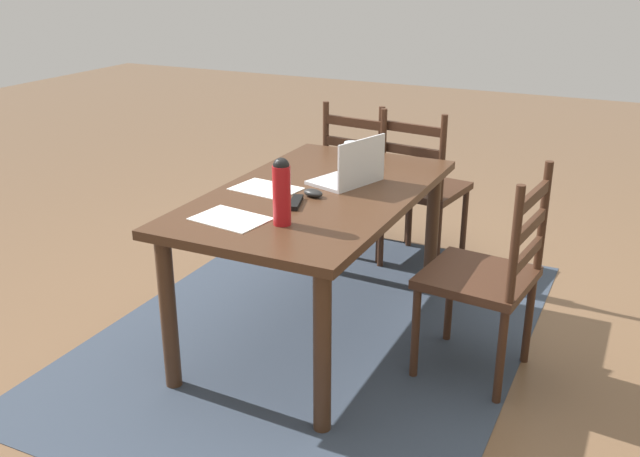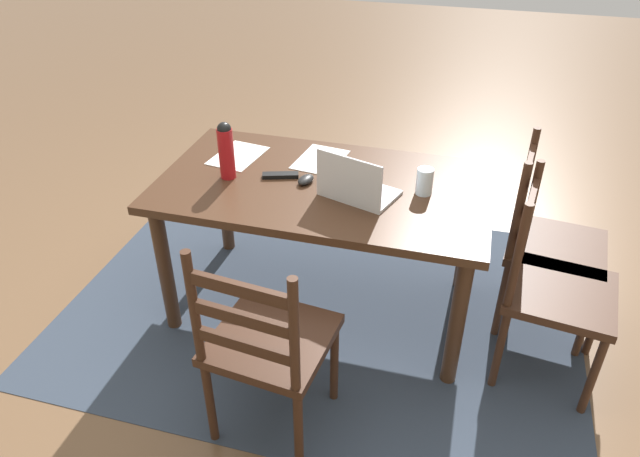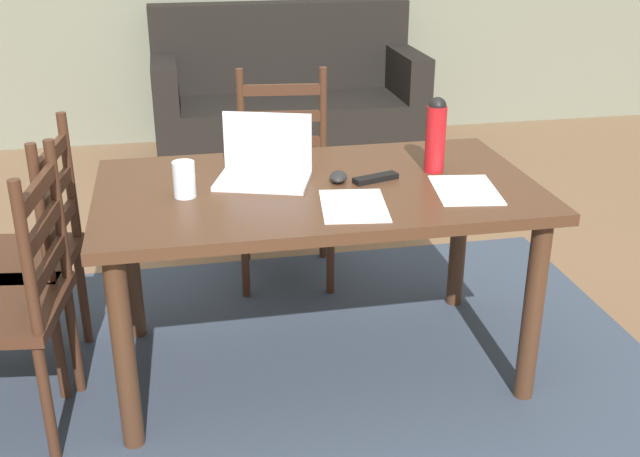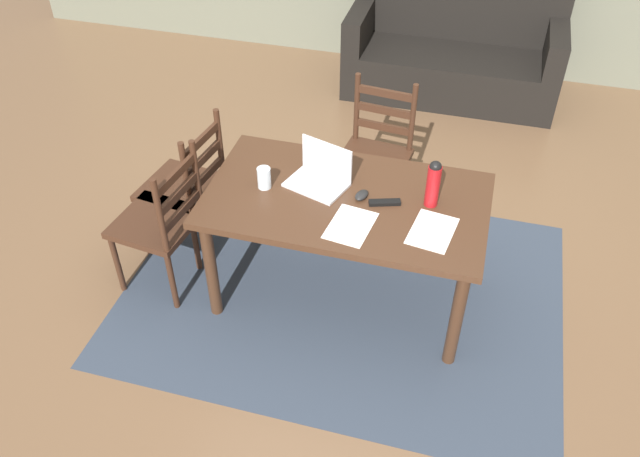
% 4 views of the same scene
% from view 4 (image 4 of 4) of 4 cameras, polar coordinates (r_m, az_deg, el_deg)
% --- Properties ---
extents(ground_plane, '(14.00, 14.00, 0.00)m').
position_cam_4_polar(ground_plane, '(4.07, 2.02, -5.43)').
color(ground_plane, brown).
extents(area_rug, '(2.61, 1.93, 0.01)m').
position_cam_4_polar(area_rug, '(4.07, 2.02, -5.40)').
color(area_rug, '#333D4C').
rests_on(area_rug, ground).
extents(dining_table, '(1.53, 0.87, 0.73)m').
position_cam_4_polar(dining_table, '(3.64, 2.25, 1.53)').
color(dining_table, '#422819').
rests_on(dining_table, ground).
extents(chair_left_far, '(0.50, 0.50, 0.95)m').
position_cam_4_polar(chair_left_far, '(4.17, -11.51, 3.48)').
color(chair_left_far, '#3D2316').
rests_on(chair_left_far, ground).
extents(chair_left_near, '(0.49, 0.49, 0.95)m').
position_cam_4_polar(chair_left_near, '(3.94, -13.55, 0.50)').
color(chair_left_near, '#3D2316').
rests_on(chair_left_near, ground).
extents(chair_far_head, '(0.49, 0.49, 0.95)m').
position_cam_4_polar(chair_far_head, '(4.37, 4.75, 6.20)').
color(chair_far_head, '#3D2316').
rests_on(chair_far_head, ground).
extents(couch, '(1.80, 0.80, 1.00)m').
position_cam_4_polar(couch, '(6.06, 11.47, 14.79)').
color(couch, black).
rests_on(couch, ground).
extents(laptop, '(0.37, 0.31, 0.23)m').
position_cam_4_polar(laptop, '(3.65, 0.08, 4.79)').
color(laptop, silver).
rests_on(laptop, dining_table).
extents(water_bottle, '(0.07, 0.07, 0.28)m').
position_cam_4_polar(water_bottle, '(3.49, 9.78, 3.93)').
color(water_bottle, '#A81419').
rests_on(water_bottle, dining_table).
extents(drinking_glass, '(0.08, 0.08, 0.12)m').
position_cam_4_polar(drinking_glass, '(3.63, -4.86, 4.39)').
color(drinking_glass, silver).
rests_on(drinking_glass, dining_table).
extents(computer_mouse, '(0.09, 0.11, 0.03)m').
position_cam_4_polar(computer_mouse, '(3.57, 3.62, 2.90)').
color(computer_mouse, black).
rests_on(computer_mouse, dining_table).
extents(tv_remote, '(0.18, 0.09, 0.02)m').
position_cam_4_polar(tv_remote, '(3.54, 5.61, 2.26)').
color(tv_remote, black).
rests_on(tv_remote, dining_table).
extents(paper_stack_left, '(0.25, 0.32, 0.00)m').
position_cam_4_polar(paper_stack_left, '(3.41, 9.69, -0.21)').
color(paper_stack_left, white).
rests_on(paper_stack_left, dining_table).
extents(paper_stack_right, '(0.25, 0.32, 0.00)m').
position_cam_4_polar(paper_stack_right, '(3.39, 2.67, 0.26)').
color(paper_stack_right, white).
rests_on(paper_stack_right, dining_table).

